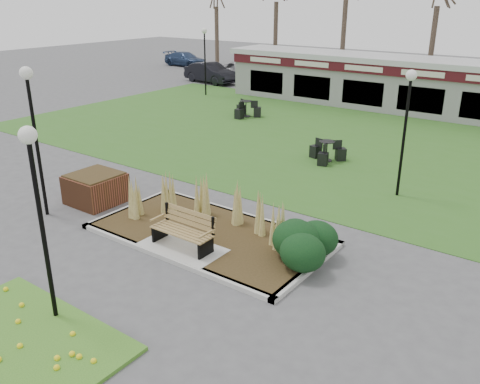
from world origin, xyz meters
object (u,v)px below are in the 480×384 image
Objects in this scene: car_blue at (185,59)px; lamp_post_mid_right at (408,106)px; bistro_set_b at (326,154)px; car_silver at (244,70)px; lamp_post_far_left at (205,47)px; food_pavilion at (430,87)px; brick_planter at (96,188)px; park_bench at (184,229)px; bistro_set_a at (246,111)px; lamp_post_mid_left at (32,110)px; car_black at (211,73)px; lamp_post_near_left at (35,184)px.

lamp_post_mid_right is at bearing -123.70° from car_blue.
bistro_set_b is 0.34× the size of car_silver.
lamp_post_far_left is at bearing 148.11° from bistro_set_b.
food_pavilion is at bearing -105.95° from car_silver.
food_pavilion is at bearing 76.94° from brick_planter.
lamp_post_far_left is 14.66m from car_blue.
car_silver is at bearing 103.87° from lamp_post_far_left.
park_bench is at bearing -150.22° from car_silver.
park_bench is at bearing -60.27° from bistro_set_a.
bistro_set_b is at bearing -124.80° from car_blue.
car_silver is (-14.35, 14.35, 0.44)m from bistro_set_b.
lamp_post_mid_right reaches higher than food_pavilion.
lamp_post_mid_left is 26.03m from car_silver.
car_black reaches higher than car_blue.
food_pavilion reaches higher than car_blue.
car_silver reaches higher than bistro_set_b.
lamp_post_near_left reaches higher than car_blue.
car_blue reaches higher than brick_planter.
bistro_set_a is 0.36× the size of car_black.
car_silver is at bearing 166.96° from food_pavilion.
park_bench is 19.73m from food_pavilion.
car_black is (-1.28, -2.40, -0.00)m from car_silver.
bistro_set_b is at bearing -137.91° from car_silver.
car_silver reaches higher than car_black.
lamp_post_far_left is at bearing 119.03° from brick_planter.
lamp_post_mid_right is 2.78× the size of bistro_set_b.
park_bench is 7.91m from lamp_post_mid_right.
lamp_post_mid_right is 4.83m from bistro_set_b.
lamp_post_mid_right reaches higher than car_black.
bistro_set_b is 0.33× the size of car_black.
bistro_set_a is (-7.55, 13.21, -0.29)m from park_bench.
car_black is (-16.02, 24.50, -2.19)m from lamp_post_near_left.
car_black is (-15.63, 11.94, 0.44)m from bistro_set_b.
bistro_set_a is at bearing 119.73° from park_bench.
lamp_post_far_left reaches higher than lamp_post_mid_right.
food_pavilion is at bearing 76.68° from lamp_post_mid_left.
food_pavilion is 21.09m from lamp_post_mid_left.
car_black reaches higher than bistro_set_a.
brick_planter is at bearing -75.83° from bistro_set_a.
food_pavilion is 10.98m from bistro_set_b.
bistro_set_a is (-7.42, 16.96, -2.61)m from lamp_post_near_left.
bistro_set_a reaches higher than bistro_set_b.
car_black is (-8.60, 7.54, 0.43)m from bistro_set_a.
car_black is (-16.15, 20.75, 0.14)m from park_bench.
lamp_post_mid_right is (3.04, -12.80, 1.47)m from food_pavilion.
lamp_post_mid_left is 1.01× the size of car_silver.
car_silver is at bearing 137.78° from lamp_post_mid_right.
lamp_post_far_left reaches higher than park_bench.
car_silver is at bearing -108.31° from car_blue.
lamp_post_far_left is at bearing 115.74° from lamp_post_mid_left.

